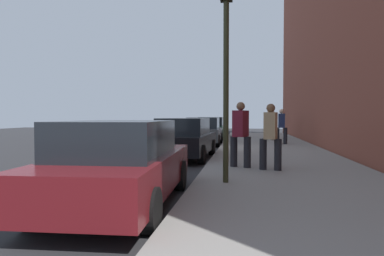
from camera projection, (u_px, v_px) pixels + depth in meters
name	position (u px, v px, depth m)	size (l,w,h in m)	color
ground_plane	(199.00, 149.00, 16.79)	(56.00, 56.00, 0.00)	#28282B
sidewalk	(269.00, 149.00, 16.30)	(28.00, 4.60, 0.15)	gray
lane_stripe_centre	(135.00, 148.00, 17.25)	(28.00, 0.14, 0.01)	gold
parked_car_maroon	(120.00, 164.00, 6.12)	(4.61, 2.03, 1.51)	black
parked_car_black	(185.00, 138.00, 12.98)	(4.45, 2.02, 1.51)	black
parked_car_charcoal	(204.00, 131.00, 19.22)	(4.28, 1.94, 1.51)	black
parked_car_green	(212.00, 128.00, 24.65)	(4.53, 1.98, 1.51)	black
pedestrian_grey_coat	(273.00, 124.00, 23.23)	(0.55, 0.56, 1.77)	black
pedestrian_olive_coat	(269.00, 123.00, 21.13)	(0.59, 0.57, 1.86)	black
pedestrian_navy_coat	(281.00, 125.00, 17.96)	(0.49, 0.59, 1.80)	black
pedestrian_tan_coat	(271.00, 135.00, 9.31)	(0.53, 0.58, 1.77)	black
pedestrian_burgundy_coat	(241.00, 132.00, 9.84)	(0.58, 0.58, 1.84)	black
traffic_light_pole	(226.00, 39.00, 7.53)	(0.35, 0.26, 4.62)	#2D2D19
rolling_suitcase	(277.00, 137.00, 18.42)	(0.34, 0.22, 0.98)	#471E19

